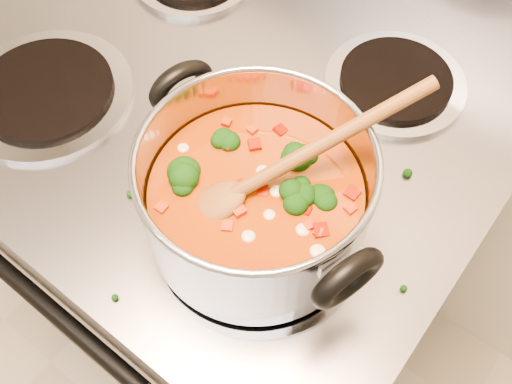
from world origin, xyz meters
TOP-DOWN VIEW (x-y plane):
  - electric_range at (-0.06, 1.16)m, footprint 0.78×0.71m
  - stockpot at (0.11, 1.01)m, footprint 0.31×0.25m
  - wooden_spoon at (0.12, 1.03)m, footprint 0.17×0.25m
  - cooktop_crumbs at (0.15, 1.06)m, footprint 0.30×0.36m

SIDE VIEW (x-z plane):
  - electric_range at x=-0.06m, z-range -0.07..1.01m
  - cooktop_crumbs at x=0.15m, z-range 0.92..0.93m
  - stockpot at x=0.11m, z-range 0.92..1.07m
  - wooden_spoon at x=0.12m, z-range 0.98..1.10m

